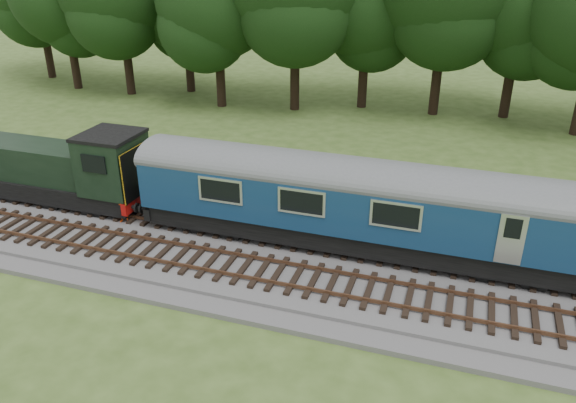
% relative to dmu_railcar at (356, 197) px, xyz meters
% --- Properties ---
extents(ground, '(120.00, 120.00, 0.00)m').
position_rel_dmu_railcar_xyz_m(ground, '(-3.63, -1.40, -2.61)').
color(ground, '#3B551F').
rests_on(ground, ground).
extents(ballast, '(70.00, 7.00, 0.35)m').
position_rel_dmu_railcar_xyz_m(ballast, '(-3.63, -1.40, -2.43)').
color(ballast, '#4C4C4F').
rests_on(ballast, ground).
extents(track_north, '(67.20, 2.40, 0.21)m').
position_rel_dmu_railcar_xyz_m(track_north, '(-3.63, -0.00, -2.19)').
color(track_north, black).
rests_on(track_north, ballast).
extents(track_south, '(67.20, 2.40, 0.21)m').
position_rel_dmu_railcar_xyz_m(track_south, '(-3.63, -3.00, -2.19)').
color(track_south, black).
rests_on(track_south, ballast).
extents(fence, '(64.00, 0.12, 1.00)m').
position_rel_dmu_railcar_xyz_m(fence, '(-3.63, 3.10, -2.61)').
color(fence, '#6B6054').
rests_on(fence, ground).
extents(tree_line, '(70.00, 8.00, 18.00)m').
position_rel_dmu_railcar_xyz_m(tree_line, '(-3.63, 20.60, -2.61)').
color(tree_line, black).
rests_on(tree_line, ground).
extents(dmu_railcar, '(18.05, 2.86, 3.88)m').
position_rel_dmu_railcar_xyz_m(dmu_railcar, '(0.00, 0.00, 0.00)').
color(dmu_railcar, black).
rests_on(dmu_railcar, ground).
extents(shunter_loco, '(8.91, 2.60, 3.38)m').
position_rel_dmu_railcar_xyz_m(shunter_loco, '(-13.93, 0.00, -0.63)').
color(shunter_loco, black).
rests_on(shunter_loco, ground).
extents(worker, '(0.63, 0.41, 1.73)m').
position_rel_dmu_railcar_xyz_m(worker, '(-10.21, -1.06, -1.39)').
color(worker, red).
rests_on(worker, ballast).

